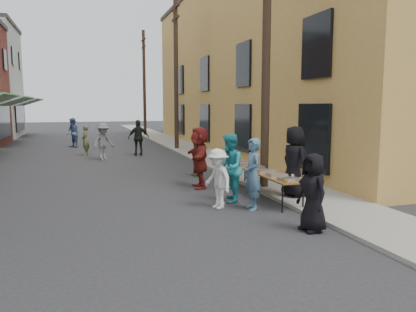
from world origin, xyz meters
TOP-DOWN VIEW (x-y plane):
  - ground at (0.00, 0.00)m, footprint 120.00×120.00m
  - sidewalk at (5.00, 15.00)m, footprint 2.20×60.00m
  - building_ochre at (11.10, 14.00)m, footprint 10.00×28.00m
  - utility_pole_near at (4.30, 3.00)m, footprint 0.26×0.26m
  - utility_pole_mid at (4.30, 15.00)m, footprint 0.26×0.26m
  - utility_pole_far at (4.30, 27.00)m, footprint 0.26×0.26m
  - serving_table at (3.80, 2.17)m, footprint 0.70×4.00m
  - catering_tray_sausage at (3.80, 0.52)m, footprint 0.50×0.33m
  - catering_tray_foil_b at (3.80, 1.17)m, footprint 0.50×0.33m
  - catering_tray_buns at (3.80, 1.87)m, footprint 0.50×0.33m
  - catering_tray_foil_d at (3.80, 2.57)m, footprint 0.50×0.33m
  - catering_tray_buns_end at (3.80, 3.27)m, footprint 0.50×0.33m
  - condiment_jar_a at (3.58, 0.22)m, footprint 0.07×0.07m
  - condiment_jar_b at (3.58, 0.32)m, footprint 0.07×0.07m
  - condiment_jar_c at (3.58, 0.42)m, footprint 0.07×0.07m
  - cup_stack at (4.00, 0.27)m, footprint 0.08×0.08m
  - guest_front_a at (3.40, -1.22)m, footprint 0.59×0.85m
  - guest_front_b at (2.92, 0.79)m, footprint 0.48×0.69m
  - guest_front_c at (2.65, 1.75)m, footprint 1.01×1.12m
  - guest_front_d at (2.13, 1.21)m, footprint 0.83×1.12m
  - guest_front_e at (2.96, 6.00)m, footprint 0.40×0.94m
  - guest_queue_back at (2.42, 3.84)m, footprint 0.84×1.89m
  - server at (4.49, 1.47)m, footprint 0.74×1.04m
  - passerby_left at (-0.13, 11.67)m, footprint 1.33×1.22m
  - passerby_mid at (1.76, 12.97)m, footprint 1.11×0.47m
  - passerby_right at (-0.93, 13.83)m, footprint 0.44×0.62m
  - passerby_far at (-1.59, 18.29)m, footprint 1.07×1.14m

SIDE VIEW (x-z plane):
  - ground at x=0.00m, z-range 0.00..0.00m
  - sidewalk at x=5.00m, z-range 0.00..0.10m
  - serving_table at x=3.80m, z-range 0.34..1.09m
  - guest_front_d at x=2.13m, z-range 0.00..1.55m
  - catering_tray_sausage at x=3.80m, z-range 0.75..0.83m
  - catering_tray_foil_b at x=3.80m, z-range 0.75..0.83m
  - catering_tray_buns at x=3.80m, z-range 0.75..0.83m
  - catering_tray_foil_d at x=3.80m, z-range 0.75..0.83m
  - catering_tray_buns_end at x=3.80m, z-range 0.75..0.83m
  - condiment_jar_a at x=3.58m, z-range 0.75..0.83m
  - condiment_jar_b at x=3.58m, z-range 0.75..0.83m
  - condiment_jar_c at x=3.58m, z-range 0.75..0.83m
  - guest_front_e at x=2.96m, z-range 0.00..1.59m
  - passerby_right at x=-0.93m, z-range 0.00..1.60m
  - cup_stack at x=4.00m, z-range 0.75..0.87m
  - guest_front_a at x=3.40m, z-range 0.00..1.66m
  - passerby_left at x=-0.13m, z-range 0.00..1.79m
  - guest_front_b at x=2.92m, z-range 0.00..1.83m
  - passerby_far at x=-1.59m, z-range 0.00..1.86m
  - passerby_mid at x=1.76m, z-range 0.00..1.88m
  - guest_front_c at x=2.65m, z-range 0.00..1.89m
  - guest_queue_back at x=2.42m, z-range 0.00..1.97m
  - server at x=4.49m, z-range 0.10..2.08m
  - utility_pole_near at x=4.30m, z-range 0.00..9.00m
  - utility_pole_mid at x=4.30m, z-range 0.00..9.00m
  - utility_pole_far at x=4.30m, z-range 0.00..9.00m
  - building_ochre at x=11.10m, z-range 0.00..10.00m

